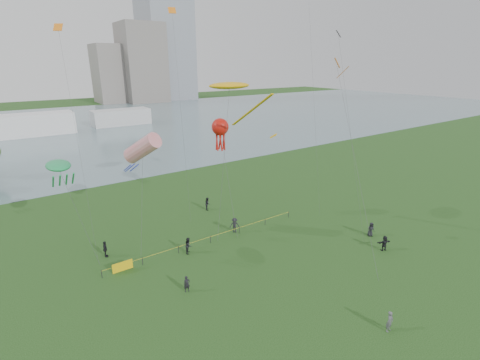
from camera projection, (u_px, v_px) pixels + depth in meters
ground_plane at (305, 295)px, 30.81m from camera, size 400.00×400.00×0.00m
lake at (75, 128)px, 108.37m from camera, size 400.00×120.00×0.08m
building_mid at (142, 63)px, 175.32m from camera, size 20.00×20.00×38.00m
building_low at (112, 74)px, 173.99m from camera, size 16.00×18.00×28.00m
pavilion_left at (31, 125)px, 97.02m from camera, size 22.00×8.00×6.00m
pavilion_right at (121, 117)px, 113.62m from camera, size 18.00×7.00×5.00m
fence at (160, 254)px, 36.24m from camera, size 24.07×0.07×1.05m
kite_flyer at (390, 321)px, 26.44m from camera, size 0.67×0.49×1.72m
spectator_a at (189, 245)px, 37.34m from camera, size 1.06×1.11×1.81m
spectator_b at (235, 225)px, 41.86m from camera, size 1.40×1.23×1.88m
spectator_c at (105, 249)px, 36.58m from camera, size 0.75×1.14×1.81m
spectator_d at (371, 229)px, 41.02m from camera, size 0.98×0.81×1.72m
spectator_e at (384, 243)px, 37.86m from camera, size 1.68×1.02×1.72m
spectator_f at (187, 284)px, 31.04m from camera, size 0.62×0.46×1.55m
spectator_g at (208, 204)px, 48.36m from camera, size 1.05×1.10×1.80m
kite_stingray at (230, 86)px, 39.66m from camera, size 6.75×10.08×17.45m
kite_windsock at (142, 148)px, 37.55m from camera, size 4.41×6.38×12.67m
kite_creature at (58, 166)px, 32.30m from camera, size 3.08×4.41×10.85m
kite_octopus at (220, 128)px, 42.32m from camera, size 2.53×6.83×13.15m
kite_delta at (340, 76)px, 38.66m from camera, size 6.59×12.85×20.07m
small_kites at (224, 15)px, 39.83m from camera, size 28.88×15.68×6.11m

